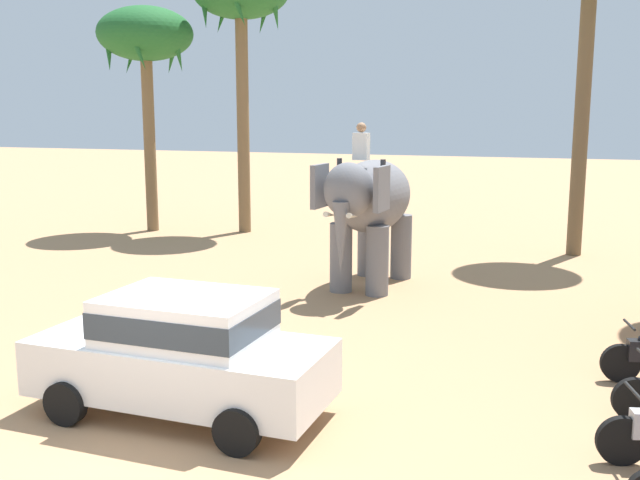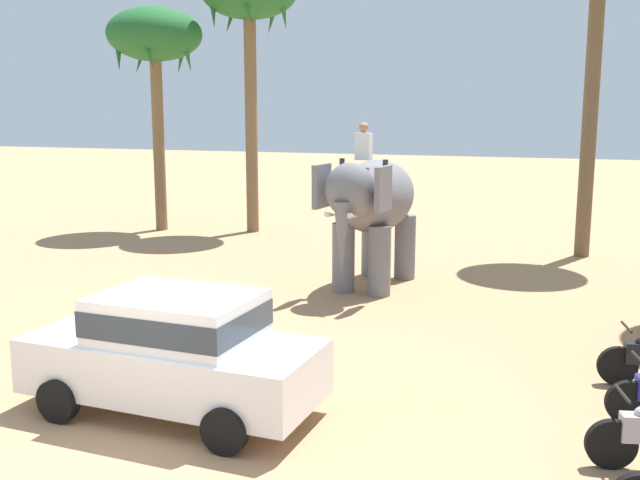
{
  "view_description": "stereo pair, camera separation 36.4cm",
  "coord_description": "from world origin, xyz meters",
  "px_view_note": "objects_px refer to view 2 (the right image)",
  "views": [
    {
      "loc": [
        4.85,
        -7.53,
        4.15
      ],
      "look_at": [
        0.15,
        6.0,
        1.6
      ],
      "focal_mm": 41.02,
      "sensor_mm": 36.0,
      "label": 1
    },
    {
      "loc": [
        5.2,
        -7.41,
        4.15
      ],
      "look_at": [
        0.15,
        6.0,
        1.6
      ],
      "focal_mm": 41.02,
      "sensor_mm": 36.0,
      "label": 2
    }
  ],
  "objects_px": {
    "car_sedan_foreground": "(175,348)",
    "palm_tree_far_back": "(155,40)",
    "elephant_with_mahout": "(372,204)",
    "palm_tree_behind_elephant": "(249,0)"
  },
  "relations": [
    {
      "from": "car_sedan_foreground",
      "to": "palm_tree_far_back",
      "type": "xyz_separation_m",
      "value": [
        -8.92,
        13.55,
        5.55
      ]
    },
    {
      "from": "elephant_with_mahout",
      "to": "palm_tree_behind_elephant",
      "type": "xyz_separation_m",
      "value": [
        -6.18,
        6.33,
        5.73
      ]
    },
    {
      "from": "palm_tree_behind_elephant",
      "to": "palm_tree_far_back",
      "type": "height_order",
      "value": "palm_tree_behind_elephant"
    },
    {
      "from": "car_sedan_foreground",
      "to": "elephant_with_mahout",
      "type": "bearing_deg",
      "value": 86.94
    },
    {
      "from": "elephant_with_mahout",
      "to": "palm_tree_behind_elephant",
      "type": "height_order",
      "value": "palm_tree_behind_elephant"
    },
    {
      "from": "car_sedan_foreground",
      "to": "elephant_with_mahout",
      "type": "height_order",
      "value": "elephant_with_mahout"
    },
    {
      "from": "car_sedan_foreground",
      "to": "palm_tree_far_back",
      "type": "relative_size",
      "value": 0.54
    },
    {
      "from": "palm_tree_behind_elephant",
      "to": "palm_tree_far_back",
      "type": "xyz_separation_m",
      "value": [
        -3.17,
        -0.79,
        -1.24
      ]
    },
    {
      "from": "car_sedan_foreground",
      "to": "palm_tree_behind_elephant",
      "type": "relative_size",
      "value": 0.46
    },
    {
      "from": "car_sedan_foreground",
      "to": "palm_tree_behind_elephant",
      "type": "bearing_deg",
      "value": 111.85
    }
  ]
}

